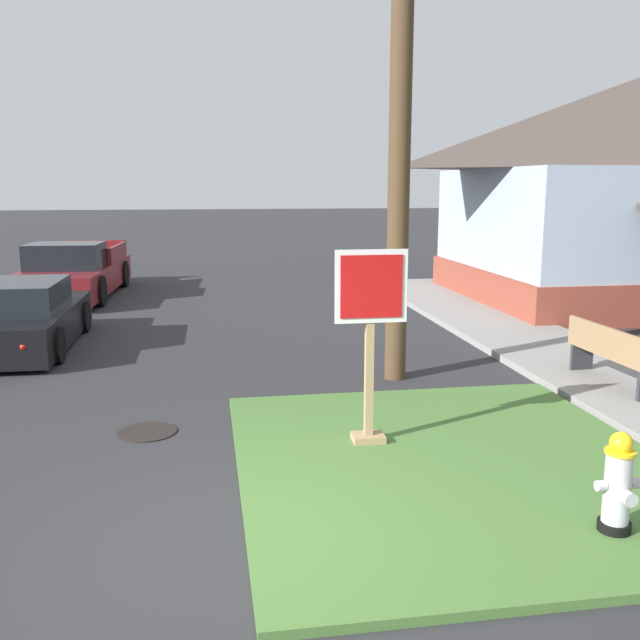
# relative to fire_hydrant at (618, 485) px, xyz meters

# --- Properties ---
(ground_plane) EXTENTS (160.00, 160.00, 0.00)m
(ground_plane) POSITION_rel_fire_hydrant_xyz_m (-3.19, 0.39, -0.49)
(ground_plane) COLOR #2B2B2D
(grass_corner_patch) EXTENTS (4.49, 5.11, 0.08)m
(grass_corner_patch) POSITION_rel_fire_hydrant_xyz_m (-0.82, 1.68, -0.45)
(grass_corner_patch) COLOR #477033
(grass_corner_patch) RESTS_ON ground
(sidewalk_strip) EXTENTS (2.20, 18.12, 0.12)m
(sidewalk_strip) POSITION_rel_fire_hydrant_xyz_m (2.63, 6.20, -0.43)
(sidewalk_strip) COLOR gray
(sidewalk_strip) RESTS_ON ground
(fire_hydrant) EXTENTS (0.38, 0.34, 0.87)m
(fire_hydrant) POSITION_rel_fire_hydrant_xyz_m (0.00, 0.00, 0.00)
(fire_hydrant) COLOR black
(fire_hydrant) RESTS_ON grass_corner_patch
(stop_sign) EXTENTS (0.80, 0.28, 2.18)m
(stop_sign) POSITION_rel_fire_hydrant_xyz_m (-1.57, 2.35, 0.68)
(stop_sign) COLOR #A3845B
(stop_sign) RESTS_ON grass_corner_patch
(manhole_cover) EXTENTS (0.70, 0.70, 0.02)m
(manhole_cover) POSITION_rel_fire_hydrant_xyz_m (-4.08, 3.27, -0.48)
(manhole_cover) COLOR black
(manhole_cover) RESTS_ON ground
(parked_sedan_black) EXTENTS (1.95, 4.19, 1.25)m
(parked_sedan_black) POSITION_rel_fire_hydrant_xyz_m (-6.68, 8.15, 0.05)
(parked_sedan_black) COLOR black
(parked_sedan_black) RESTS_ON ground
(pickup_truck_maroon) EXTENTS (2.40, 5.67, 1.48)m
(pickup_truck_maroon) POSITION_rel_fire_hydrant_xyz_m (-6.79, 14.14, 0.13)
(pickup_truck_maroon) COLOR maroon
(pickup_truck_maroon) RESTS_ON ground
(street_bench) EXTENTS (0.47, 1.79, 0.85)m
(street_bench) POSITION_rel_fire_hydrant_xyz_m (2.34, 3.92, 0.11)
(street_bench) COLOR #93704C
(street_bench) RESTS_ON sidewalk_strip
(utility_pole) EXTENTS (1.63, 0.32, 9.12)m
(utility_pole) POSITION_rel_fire_hydrant_xyz_m (-0.50, 5.12, 4.23)
(utility_pole) COLOR #4C3823
(utility_pole) RESTS_ON ground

